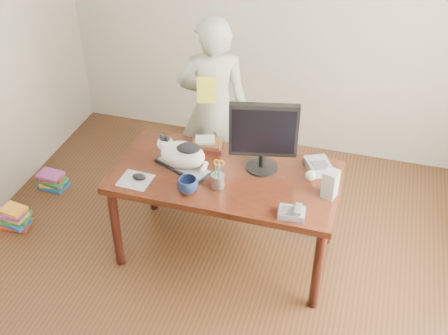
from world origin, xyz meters
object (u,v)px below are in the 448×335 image
coffee_mug (188,185)px  cat (181,153)px  monitor (263,134)px  pen_cup (218,179)px  speaker (330,184)px  baseball (311,176)px  person (213,108)px  keyboard (183,166)px  desk (229,185)px  mouse (139,177)px  phone (292,212)px  book_pile_b (53,181)px  book_stack (207,144)px  calculator (319,166)px  book_pile_a (14,217)px

coffee_mug → cat: bearing=118.0°
monitor → pen_cup: bearing=-143.4°
speaker → baseball: size_ratio=2.65×
cat → baseball: cat is taller
coffee_mug → person: bearing=97.9°
keyboard → pen_cup: size_ratio=1.97×
desk → mouse: size_ratio=15.76×
phone → book_pile_b: (-2.25, 0.65, -0.70)m
coffee_mug → phone: 0.73m
book_stack → calculator: book_stack is taller
baseball → desk: bearing=-177.1°
monitor → book_pile_b: 2.19m
desk → book_pile_a: (-1.75, -0.28, -0.51)m
coffee_mug → book_pile_a: coffee_mug is taller
desk → calculator: size_ratio=6.11×
book_stack → person: bearing=91.9°
desk → speaker: speaker is taller
cat → coffee_mug: bearing=-38.5°
keyboard → baseball: size_ratio=6.01×
calculator → book_pile_a: calculator is taller
baseball → phone: bearing=-97.0°
pen_cup → book_pile_b: 1.92m
speaker → calculator: size_ratio=0.77×
cat → book_stack: 0.31m
pen_cup → book_stack: (-0.21, 0.43, -0.03)m
book_stack → person: (-0.11, 0.53, 0.01)m
desk → phone: phone is taller
monitor → baseball: (0.35, -0.02, -0.26)m
monitor → book_stack: size_ratio=2.08×
baseball → book_pile_b: baseball is taller
baseball → person: size_ratio=0.05×
mouse → book_stack: bearing=58.5°
person → book_pile_a: 1.87m
cat → coffee_mug: 0.30m
pen_cup → phone: (0.55, -0.15, -0.04)m
mouse → desk: bearing=30.3°
book_pile_a → speaker: bearing=3.9°
keyboard → speaker: bearing=22.1°
cat → pen_cup: 0.35m
keyboard → book_pile_b: bearing=-170.7°
mouse → book_pile_b: (-1.15, 0.57, -0.70)m
monitor → pen_cup: monitor is taller
pen_cup → phone: size_ratio=1.30×
speaker → book_pile_a: size_ratio=0.75×
coffee_mug → book_stack: coffee_mug is taller
monitor → calculator: size_ratio=2.05×
cat → speaker: (1.06, -0.03, -0.02)m
cat → person: bearing=114.4°
monitor → baseball: 0.44m
calculator → speaker: bearing=-95.8°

